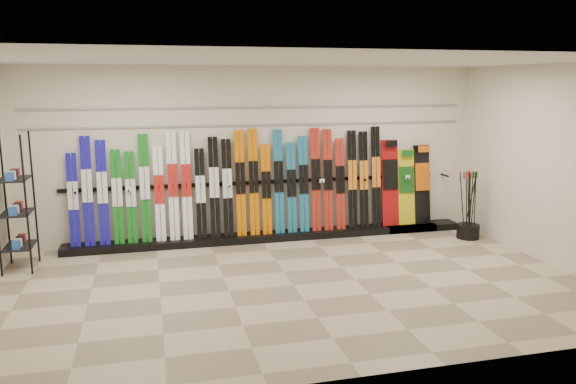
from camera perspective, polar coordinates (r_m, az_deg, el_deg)
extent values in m
plane|color=gray|center=(7.76, 0.58, -9.45)|extent=(8.00, 8.00, 0.00)
plane|color=beige|center=(9.78, -3.12, 3.90)|extent=(8.00, 0.00, 8.00)
plane|color=beige|center=(9.22, 25.43, 2.39)|extent=(0.00, 5.00, 5.00)
plane|color=silver|center=(7.27, 0.63, 13.27)|extent=(8.00, 8.00, 0.00)
cube|color=black|center=(9.90, -1.51, -4.51)|extent=(8.00, 0.40, 0.12)
cube|color=#1813A3|center=(9.60, -20.98, -0.78)|extent=(0.17, 0.19, 1.50)
cube|color=#1813A3|center=(9.57, -19.71, 0.08)|extent=(0.17, 0.22, 1.77)
cube|color=#1813A3|center=(9.55, -18.32, -0.07)|extent=(0.17, 0.21, 1.70)
cube|color=#15711A|center=(9.54, -16.94, -0.48)|extent=(0.17, 0.19, 1.54)
cube|color=#15711A|center=(9.53, -15.67, -0.53)|extent=(0.17, 0.19, 1.50)
cube|color=#15711A|center=(9.52, -14.33, 0.37)|extent=(0.17, 0.22, 1.78)
cube|color=white|center=(9.53, -12.94, -0.20)|extent=(0.17, 0.20, 1.57)
cube|color=white|center=(9.52, -11.62, 0.63)|extent=(0.17, 0.23, 1.83)
cube|color=white|center=(9.54, -10.28, 0.64)|extent=(0.17, 0.22, 1.81)
cube|color=black|center=(9.56, -8.87, -0.16)|extent=(0.17, 0.19, 1.52)
cube|color=black|center=(9.58, -7.50, 0.47)|extent=(0.17, 0.21, 1.71)
cube|color=black|center=(9.61, -6.17, 0.39)|extent=(0.17, 0.21, 1.66)
cube|color=#E16C00|center=(9.64, -4.86, 0.88)|extent=(0.17, 0.22, 1.80)
cube|color=#E16C00|center=(9.67, -3.51, 1.01)|extent=(0.17, 0.23, 1.83)
cube|color=#E16C00|center=(9.73, -2.22, 0.28)|extent=(0.17, 0.20, 1.56)
cube|color=#1A6890|center=(9.76, -0.95, 1.05)|extent=(0.17, 0.22, 1.80)
cube|color=#1A6890|center=(9.83, 0.35, 0.45)|extent=(0.17, 0.20, 1.58)
cube|color=#1A6890|center=(9.88, 1.60, 0.81)|extent=(0.17, 0.21, 1.68)
cube|color=#A62316|center=(9.94, 2.84, 1.26)|extent=(0.17, 0.23, 1.82)
cube|color=#A62316|center=(10.00, 4.08, 1.23)|extent=(0.17, 0.22, 1.79)
cube|color=#A62316|center=(10.08, 5.33, 0.81)|extent=(0.17, 0.20, 1.62)
cube|color=black|center=(10.16, 6.55, 1.25)|extent=(0.17, 0.22, 1.76)
cube|color=black|center=(10.24, 7.70, 1.24)|extent=(0.17, 0.22, 1.74)
cube|color=black|center=(10.32, 8.92, 1.52)|extent=(0.17, 0.23, 1.82)
cube|color=#990C0C|center=(10.48, 10.32, 0.92)|extent=(0.32, 0.24, 1.57)
cube|color=gold|center=(10.62, 11.91, 0.49)|extent=(0.33, 0.22, 1.39)
cube|color=black|center=(10.77, 13.44, 0.75)|extent=(0.31, 0.23, 1.46)
cube|color=black|center=(9.06, -25.94, -0.95)|extent=(0.40, 0.60, 2.02)
cylinder|color=black|center=(10.47, 17.82, -3.82)|extent=(0.39, 0.39, 0.25)
cylinder|color=black|center=(10.43, 18.00, -1.14)|extent=(0.13, 0.14, 1.17)
cylinder|color=black|center=(10.30, 17.96, -1.30)|extent=(0.14, 0.14, 1.17)
cylinder|color=black|center=(10.38, 18.09, -1.21)|extent=(0.09, 0.15, 1.17)
cylinder|color=black|center=(10.42, 18.46, -1.18)|extent=(0.08, 0.06, 1.18)
cylinder|color=black|center=(10.35, 17.68, -1.21)|extent=(0.12, 0.04, 1.18)
cylinder|color=black|center=(10.50, 17.85, -1.06)|extent=(0.15, 0.07, 1.17)
cylinder|color=black|center=(10.32, 17.94, -1.27)|extent=(0.09, 0.04, 1.18)
cylinder|color=black|center=(10.37, 18.29, -1.24)|extent=(0.05, 0.11, 1.18)
cylinder|color=black|center=(10.28, 17.28, -1.28)|extent=(0.13, 0.11, 1.17)
cube|color=gray|center=(9.71, -3.13, 6.81)|extent=(7.60, 0.02, 0.03)
cube|color=gray|center=(9.70, -3.15, 8.58)|extent=(7.60, 0.02, 0.03)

